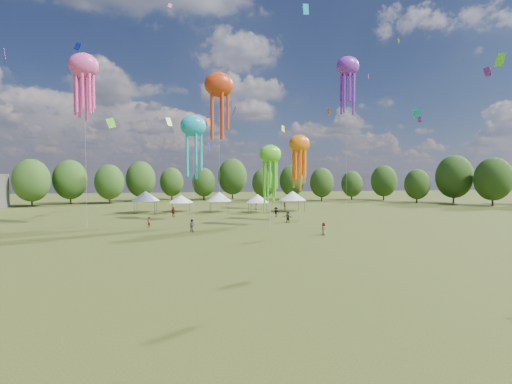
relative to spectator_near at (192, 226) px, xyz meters
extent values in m
plane|color=#384416|center=(8.69, -31.00, -0.86)|extent=(300.00, 300.00, 0.00)
imported|color=gray|center=(0.00, 0.00, 0.00)|extent=(1.06, 1.03, 1.72)
imported|color=gray|center=(14.19, 28.79, -0.05)|extent=(0.52, 0.79, 1.61)
imported|color=gray|center=(20.39, 28.11, -0.04)|extent=(0.90, 0.98, 1.64)
imported|color=gray|center=(15.14, 14.48, 0.05)|extent=(1.23, 0.78, 1.83)
imported|color=gray|center=(-3.29, 18.18, 0.05)|extent=(1.15, 0.84, 1.81)
imported|color=gray|center=(15.12, 6.57, 0.05)|extent=(1.58, 1.55, 1.81)
imported|color=gray|center=(-6.15, 5.37, -0.08)|extent=(0.47, 0.63, 1.56)
imported|color=gray|center=(16.36, -5.62, -0.06)|extent=(0.61, 0.84, 1.60)
cylinder|color=#47474C|center=(-11.24, 25.48, 0.31)|extent=(0.08, 0.08, 2.34)
cylinder|color=#47474C|center=(-11.24, 29.44, 0.31)|extent=(0.08, 0.08, 2.34)
cylinder|color=#47474C|center=(-7.27, 25.48, 0.31)|extent=(0.08, 0.08, 2.34)
cylinder|color=#47474C|center=(-7.27, 29.44, 0.31)|extent=(0.08, 0.08, 2.34)
cube|color=white|center=(-9.25, 27.46, 1.53)|extent=(4.36, 4.36, 0.10)
cone|color=white|center=(-9.25, 27.46, 2.59)|extent=(5.67, 5.67, 2.01)
cylinder|color=#47474C|center=(-3.95, 26.10, 0.07)|extent=(0.08, 0.08, 1.85)
cylinder|color=#47474C|center=(-3.95, 29.69, 0.07)|extent=(0.08, 0.08, 1.85)
cylinder|color=#47474C|center=(-0.36, 26.10, 0.07)|extent=(0.08, 0.08, 1.85)
cylinder|color=#47474C|center=(-0.36, 29.69, 0.07)|extent=(0.08, 0.08, 1.85)
cube|color=white|center=(-2.16, 27.90, 1.04)|extent=(3.99, 3.99, 0.10)
cone|color=white|center=(-2.16, 27.90, 1.89)|extent=(5.18, 5.18, 1.59)
cylinder|color=#47474C|center=(3.92, 23.89, 0.25)|extent=(0.08, 0.08, 2.22)
cylinder|color=#47474C|center=(3.92, 27.49, 0.25)|extent=(0.08, 0.08, 2.22)
cylinder|color=#47474C|center=(7.52, 23.89, 0.25)|extent=(0.08, 0.08, 2.22)
cylinder|color=#47474C|center=(7.52, 27.49, 0.25)|extent=(0.08, 0.08, 2.22)
cube|color=white|center=(5.72, 25.69, 1.41)|extent=(4.00, 4.00, 0.10)
cone|color=white|center=(5.72, 25.69, 2.41)|extent=(5.20, 5.20, 1.90)
cylinder|color=#47474C|center=(11.78, 21.75, 0.14)|extent=(0.08, 0.08, 1.99)
cylinder|color=#47474C|center=(11.78, 24.95, 0.14)|extent=(0.08, 0.08, 1.99)
cylinder|color=#47474C|center=(14.98, 21.75, 0.14)|extent=(0.08, 0.08, 1.99)
cylinder|color=#47474C|center=(14.98, 24.95, 0.14)|extent=(0.08, 0.08, 1.99)
cube|color=white|center=(13.38, 23.35, 1.18)|extent=(3.60, 3.60, 0.10)
cone|color=white|center=(13.38, 23.35, 2.09)|extent=(4.68, 4.68, 1.71)
cylinder|color=#47474C|center=(19.27, 22.61, 0.28)|extent=(0.08, 0.08, 2.28)
cylinder|color=#47474C|center=(19.27, 26.61, 0.28)|extent=(0.08, 0.08, 2.28)
cylinder|color=#47474C|center=(23.26, 22.61, 0.28)|extent=(0.08, 0.08, 2.28)
cylinder|color=#47474C|center=(23.26, 26.61, 0.28)|extent=(0.08, 0.08, 2.28)
cube|color=white|center=(21.27, 24.61, 1.47)|extent=(4.40, 4.40, 0.10)
cone|color=white|center=(21.27, 24.61, 2.50)|extent=(5.71, 5.71, 1.95)
ellipsoid|color=#18B2CE|center=(0.37, 10.66, 14.75)|extent=(4.13, 2.89, 3.51)
cylinder|color=beige|center=(0.37, 10.66, 6.94)|extent=(0.03, 0.03, 15.60)
ellipsoid|color=red|center=(4.96, 15.70, 22.83)|extent=(5.19, 3.63, 4.41)
cylinder|color=beige|center=(4.96, 15.70, 10.99)|extent=(0.03, 0.03, 23.69)
ellipsoid|color=orange|center=(17.38, 7.85, 11.90)|extent=(3.47, 2.43, 2.95)
cylinder|color=beige|center=(17.38, 7.85, 5.52)|extent=(0.03, 0.03, 12.76)
ellipsoid|color=#FF4BA4|center=(-14.87, 6.63, 22.26)|extent=(4.08, 2.86, 3.47)
cylinder|color=beige|center=(-14.87, 6.63, 10.70)|extent=(0.03, 0.03, 23.11)
ellipsoid|color=#59D623|center=(11.39, 3.00, 9.83)|extent=(3.27, 2.29, 2.78)
cylinder|color=beige|center=(11.39, 3.00, 4.48)|extent=(0.03, 0.03, 10.69)
ellipsoid|color=purple|center=(31.20, 19.59, 28.74)|extent=(4.70, 3.29, 4.00)
cylinder|color=beige|center=(31.20, 19.59, 13.94)|extent=(0.03, 0.03, 29.60)
cube|color=purple|center=(10.26, 36.83, 22.28)|extent=(0.77, 2.11, 2.34)
cube|color=red|center=(38.61, 25.01, 28.58)|extent=(0.51, 0.67, 0.98)
cube|color=yellow|center=(17.18, 17.44, 15.64)|extent=(0.83, 0.93, 1.39)
cube|color=#59D623|center=(31.70, -15.53, 18.71)|extent=(1.14, 0.63, 1.28)
cube|color=#FF4BA4|center=(-3.77, 23.82, 39.61)|extent=(0.94, 0.40, 1.08)
cube|color=purple|center=(37.82, -7.60, 20.11)|extent=(0.51, 0.96, 1.15)
cube|color=#59D623|center=(-4.58, 30.71, 18.34)|extent=(1.46, 1.40, 1.91)
cube|color=#1630CE|center=(-14.78, 3.75, 23.87)|extent=(1.16, 0.61, 1.27)
cube|color=#18B2CE|center=(19.85, 12.31, 35.66)|extent=(1.44, 0.94, 1.95)
cube|color=purple|center=(50.72, 24.16, 19.74)|extent=(0.64, 1.45, 1.86)
cube|color=orange|center=(32.55, 32.72, 22.07)|extent=(0.44, 1.52, 1.71)
cube|color=yellow|center=(33.95, 6.41, 29.10)|extent=(0.60, 0.71, 0.90)
cube|color=#59D623|center=(-14.77, 22.99, 16.62)|extent=(1.77, 0.76, 2.14)
cube|color=#1630CE|center=(3.31, 17.58, 12.01)|extent=(0.50, 1.19, 1.50)
cube|color=#18B2CE|center=(36.63, 4.94, 17.06)|extent=(1.59, 0.91, 1.63)
cube|color=purple|center=(-19.46, -5.22, 19.36)|extent=(0.73, 1.04, 1.46)
cube|color=red|center=(3.91, 30.03, 18.40)|extent=(1.38, 0.97, 1.79)
cylinder|color=#38281C|center=(-38.49, 47.18, 0.82)|extent=(0.44, 0.44, 3.36)
ellipsoid|color=#2B4918|center=(-38.49, 47.18, 5.66)|extent=(8.40, 8.40, 10.51)
cylinder|color=#38281C|center=(-32.00, 54.49, 0.85)|extent=(0.44, 0.44, 3.41)
ellipsoid|color=#2B4918|center=(-32.00, 54.49, 5.75)|extent=(8.53, 8.53, 10.66)
cylinder|color=#38281C|center=(-21.91, 54.02, 0.67)|extent=(0.44, 0.44, 3.07)
ellipsoid|color=#2B4918|center=(-21.91, 54.02, 5.08)|extent=(7.66, 7.66, 9.58)
cylinder|color=#38281C|center=(-14.82, 62.33, 0.86)|extent=(0.44, 0.44, 3.43)
ellipsoid|color=#2B4918|center=(-14.82, 62.33, 5.79)|extent=(8.58, 8.58, 10.73)
cylinder|color=#38281C|center=(-6.07, 67.96, 0.61)|extent=(0.44, 0.44, 2.95)
ellipsoid|color=#2B4918|center=(-6.07, 67.96, 4.85)|extent=(7.37, 7.37, 9.21)
cylinder|color=#38281C|center=(3.99, 64.06, 0.59)|extent=(0.44, 0.44, 2.89)
ellipsoid|color=#2B4918|center=(3.99, 64.06, 4.75)|extent=(7.23, 7.23, 9.04)
cylinder|color=#38281C|center=(13.60, 68.49, 1.06)|extent=(0.44, 0.44, 3.84)
ellipsoid|color=#2B4918|center=(13.60, 68.49, 6.58)|extent=(9.60, 9.60, 11.99)
cylinder|color=#38281C|center=(21.88, 57.44, 0.56)|extent=(0.44, 0.44, 2.84)
ellipsoid|color=#2B4918|center=(21.88, 57.44, 4.65)|extent=(7.11, 7.11, 8.89)
cylinder|color=#38281C|center=(31.62, 60.03, 0.72)|extent=(0.44, 0.44, 3.16)
ellipsoid|color=#2B4918|center=(31.62, 60.03, 5.27)|extent=(7.91, 7.91, 9.88)
cylinder|color=#38281C|center=(39.38, 54.28, 0.58)|extent=(0.44, 0.44, 2.88)
ellipsoid|color=#2B4918|center=(39.38, 54.28, 4.73)|extent=(7.21, 7.21, 9.01)
cylinder|color=#38281C|center=(50.20, 56.24, 0.46)|extent=(0.44, 0.44, 2.63)
ellipsoid|color=#2B4918|center=(50.20, 56.24, 4.24)|extent=(6.57, 6.57, 8.22)
cylinder|color=#38281C|center=(59.20, 52.73, 0.70)|extent=(0.44, 0.44, 3.13)
ellipsoid|color=#2B4918|center=(59.20, 52.73, 5.20)|extent=(7.81, 7.81, 9.77)
cylinder|color=#38281C|center=(62.33, 40.81, 0.50)|extent=(0.44, 0.44, 2.72)
ellipsoid|color=#2B4918|center=(62.33, 40.81, 4.41)|extent=(6.80, 6.80, 8.50)
cylinder|color=#38281C|center=(71.65, 37.92, 1.05)|extent=(0.44, 0.44, 3.81)
ellipsoid|color=#2B4918|center=(71.65, 37.92, 6.52)|extent=(9.52, 9.52, 11.90)
cylinder|color=#38281C|center=(75.26, 28.79, 0.90)|extent=(0.44, 0.44, 3.51)
ellipsoid|color=#2B4918|center=(75.26, 28.79, 5.94)|extent=(8.78, 8.78, 10.97)
camera|label=1|loc=(-0.13, -47.23, 6.54)|focal=24.57mm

